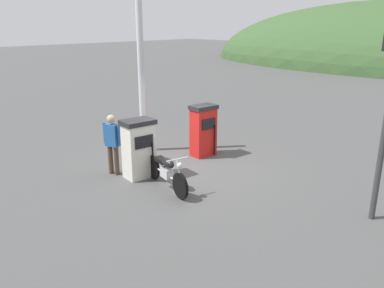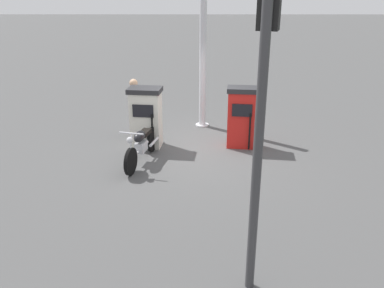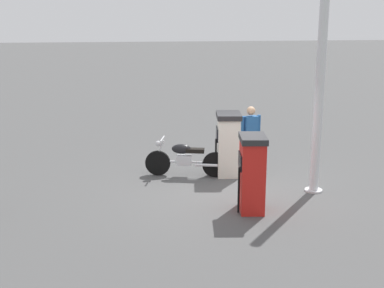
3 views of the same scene
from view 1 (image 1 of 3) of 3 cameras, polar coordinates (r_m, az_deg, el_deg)
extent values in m
plane|color=#4C4C4C|center=(11.03, -1.35, -3.57)|extent=(120.00, 120.00, 0.00)
cube|color=silver|center=(10.30, -7.76, -1.01)|extent=(0.62, 0.81, 1.44)
cube|color=black|center=(9.97, -7.01, 0.31)|extent=(0.09, 0.53, 0.32)
cube|color=#262628|center=(10.08, -7.94, 3.20)|extent=(0.68, 0.89, 0.12)
cylinder|color=black|center=(10.22, -5.72, -2.36)|extent=(0.05, 0.05, 0.94)
cube|color=red|center=(11.88, 1.66, 1.69)|extent=(0.55, 0.76, 1.46)
cube|color=black|center=(11.61, 2.46, 2.95)|extent=(0.09, 0.50, 0.32)
cube|color=#262628|center=(11.69, 1.69, 5.41)|extent=(0.60, 0.84, 0.12)
cylinder|color=black|center=(11.87, 3.32, 0.55)|extent=(0.05, 0.05, 0.95)
cylinder|color=black|center=(9.10, -1.72, -6.14)|extent=(0.63, 0.22, 0.63)
cylinder|color=black|center=(10.27, -5.69, -3.40)|extent=(0.63, 0.22, 0.63)
cube|color=silver|center=(9.60, -3.70, -4.24)|extent=(0.40, 0.28, 0.24)
cylinder|color=silver|center=(9.66, -3.83, -4.42)|extent=(1.05, 0.30, 0.05)
ellipsoid|color=black|center=(9.44, -3.53, -2.79)|extent=(0.52, 0.33, 0.24)
cube|color=black|center=(9.74, -4.48, -2.36)|extent=(0.47, 0.30, 0.10)
cylinder|color=silver|center=(9.02, -1.86, -4.31)|extent=(0.26, 0.10, 0.57)
cylinder|color=silver|center=(8.97, -2.14, -2.25)|extent=(0.17, 0.55, 0.04)
sphere|color=silver|center=(8.93, -1.81, -3.16)|extent=(0.17, 0.17, 0.14)
cylinder|color=silver|center=(10.15, -4.59, -3.52)|extent=(0.55, 0.20, 0.07)
cylinder|color=#473828|center=(10.64, -10.96, -2.40)|extent=(0.16, 0.16, 0.80)
cylinder|color=#473828|center=(10.76, -11.80, -2.22)|extent=(0.16, 0.16, 0.80)
cube|color=#265999|center=(10.49, -11.61, 1.28)|extent=(0.40, 0.29, 0.59)
cylinder|color=#265999|center=(10.33, -10.59, 1.27)|extent=(0.11, 0.11, 0.57)
cylinder|color=#265999|center=(10.63, -12.62, 1.60)|extent=(0.11, 0.11, 0.57)
sphere|color=tan|center=(10.38, -11.75, 3.60)|extent=(0.28, 0.28, 0.22)
cylinder|color=silver|center=(12.13, -7.41, 9.61)|extent=(0.20, 0.20, 4.65)
cylinder|color=silver|center=(12.65, -7.00, -0.79)|extent=(0.40, 0.40, 0.04)
camera|label=2|loc=(7.36, 60.91, 7.80)|focal=37.12mm
camera|label=3|loc=(18.95, 29.76, 15.35)|focal=49.00mm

